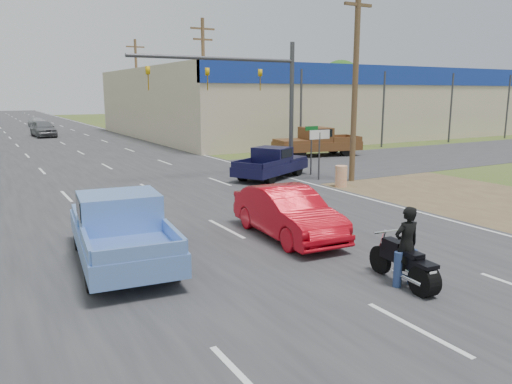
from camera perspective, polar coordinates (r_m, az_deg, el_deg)
ground at (r=10.12m, az=17.81°, el=-14.74°), size 200.00×200.00×0.00m
main_road at (r=46.73m, az=-21.23°, el=5.21°), size 15.00×180.00×0.02m
cross_road at (r=25.36m, az=-13.54°, el=1.12°), size 120.00×10.00×0.02m
dirt_verge at (r=24.40m, az=18.12°, el=0.47°), size 8.00×18.00×0.01m
big_box_store at (r=60.20m, az=10.67°, el=10.12°), size 50.00×28.10×6.60m
utility_pole_1 at (r=25.12m, az=11.31°, el=13.29°), size 2.00×0.28×10.00m
utility_pole_2 at (r=40.49m, az=-6.01°, el=12.61°), size 2.00×0.28×10.00m
utility_pole_3 at (r=57.41m, az=-13.45°, el=11.97°), size 2.00×0.28×10.00m
tree_3 at (r=98.04m, az=9.63°, el=12.23°), size 8.40×8.40×10.40m
tree_5 at (r=107.55m, az=-9.90°, el=11.96°), size 7.98×7.98×9.88m
barrel_0 at (r=23.68m, az=9.70°, el=1.78°), size 0.56×0.56×1.00m
barrel_1 at (r=30.85m, az=0.22°, el=4.13°), size 0.56×0.56×1.00m
lane_sign at (r=25.18m, az=7.27°, el=5.63°), size 1.20×0.08×2.52m
street_name_sign at (r=26.77m, az=6.35°, el=5.35°), size 0.80×0.08×2.61m
signal_mast at (r=26.29m, az=-0.85°, el=12.28°), size 9.12×0.40×7.00m
red_convertible at (r=15.15m, az=3.65°, el=-2.43°), size 1.90×4.71×1.52m
motorcycle at (r=11.90m, az=16.86°, el=-8.08°), size 0.69×2.23×1.13m
rider at (r=11.82m, az=16.78°, el=-6.25°), size 0.68×0.49×1.77m
blue_pickup at (r=13.41m, az=-15.28°, el=-3.91°), size 2.70×5.71×1.83m
navy_pickup at (r=25.73m, az=1.87°, el=3.39°), size 5.14×3.96×1.60m
brown_pickup at (r=35.05m, az=6.78°, el=5.74°), size 6.28×3.29×1.98m
distant_car_grey at (r=54.28m, az=-23.15°, el=6.67°), size 2.26×4.94×1.64m
distant_car_silver at (r=69.41m, az=-23.65°, el=7.27°), size 2.32×4.40×1.22m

